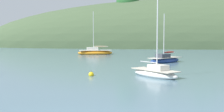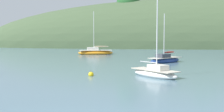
{
  "view_description": "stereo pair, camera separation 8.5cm",
  "coord_description": "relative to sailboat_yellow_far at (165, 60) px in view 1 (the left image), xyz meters",
  "views": [
    {
      "loc": [
        2.25,
        -7.59,
        3.14
      ],
      "look_at": [
        0.0,
        20.0,
        1.2
      ],
      "focal_mm": 42.84,
      "sensor_mm": 36.0,
      "label": 1
    },
    {
      "loc": [
        2.33,
        -7.59,
        3.14
      ],
      "look_at": [
        0.0,
        20.0,
        1.2
      ],
      "focal_mm": 42.84,
      "sensor_mm": 36.0,
      "label": 2
    }
  ],
  "objects": [
    {
      "name": "sailboat_orange_cutter",
      "position": [
        -11.0,
        14.96,
        0.06
      ],
      "size": [
        6.71,
        3.5,
        8.07
      ],
      "color": "orange",
      "rests_on": "ground"
    },
    {
      "name": "far_shoreline_hill",
      "position": [
        18.82,
        53.79,
        -0.29
      ],
      "size": [
        150.0,
        36.0,
        33.3
      ],
      "color": "#425638",
      "rests_on": "ground"
    },
    {
      "name": "sailboat_cream_ketch",
      "position": [
        -2.17,
        -12.28,
        -0.03
      ],
      "size": [
        4.14,
        4.51,
        6.49
      ],
      "color": "white",
      "rests_on": "ground"
    },
    {
      "name": "mooring_buoy_inner",
      "position": [
        -7.33,
        -12.38,
        -0.21
      ],
      "size": [
        0.44,
        0.44,
        0.54
      ],
      "color": "yellow",
      "rests_on": "ground"
    },
    {
      "name": "sailboat_yellow_far",
      "position": [
        0.0,
        0.0,
        0.0
      ],
      "size": [
        4.89,
        4.85,
        6.24
      ],
      "color": "navy",
      "rests_on": "ground"
    }
  ]
}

